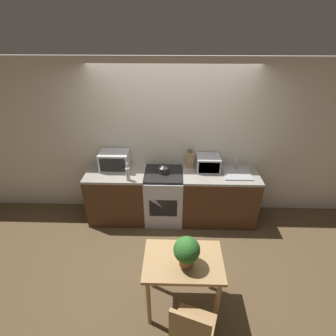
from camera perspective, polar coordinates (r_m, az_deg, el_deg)
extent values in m
plane|color=brown|center=(4.20, 0.63, -16.74)|extent=(16.00, 16.00, 0.00)
cube|color=silver|center=(4.30, 1.00, 5.81)|extent=(10.00, 0.06, 2.60)
cube|color=#4C2D19|center=(4.54, -10.83, -6.02)|extent=(0.94, 0.62, 0.86)
cube|color=#9E998E|center=(4.30, -11.39, -1.14)|extent=(0.94, 0.62, 0.04)
cube|color=#4C2D19|center=(4.50, 10.89, -6.38)|extent=(1.21, 0.62, 0.86)
cube|color=#9E998E|center=(4.25, 11.46, -1.48)|extent=(1.21, 0.62, 0.04)
cube|color=silver|center=(4.44, -0.89, -6.30)|extent=(0.62, 0.62, 0.86)
cube|color=black|center=(4.19, -0.93, -1.32)|extent=(0.59, 0.57, 0.04)
cube|color=black|center=(4.20, -1.06, -8.70)|extent=(0.44, 0.02, 0.32)
cylinder|color=#2D2D2D|center=(4.16, -0.97, -0.44)|extent=(0.16, 0.16, 0.10)
cone|color=#2D2D2D|center=(4.13, -0.98, 0.41)|extent=(0.15, 0.15, 0.05)
sphere|color=black|center=(4.11, -0.98, 0.80)|extent=(0.03, 0.03, 0.03)
cube|color=silver|center=(4.32, -11.55, 1.63)|extent=(0.46, 0.33, 0.30)
cube|color=black|center=(4.19, -11.99, 0.60)|extent=(0.41, 0.01, 0.24)
cylinder|color=silver|center=(3.99, -8.72, -1.36)|extent=(0.06, 0.06, 0.21)
cylinder|color=silver|center=(3.92, -8.88, 0.44)|extent=(0.02, 0.02, 0.08)
cube|color=tan|center=(4.30, 4.74, 1.68)|extent=(0.12, 0.08, 0.26)
cylinder|color=black|center=(4.22, 4.43, 3.66)|extent=(0.01, 0.01, 0.07)
cylinder|color=black|center=(4.22, 4.83, 3.65)|extent=(0.01, 0.01, 0.07)
cylinder|color=black|center=(4.22, 5.23, 3.65)|extent=(0.01, 0.01, 0.07)
cube|color=#ADAFB5|center=(4.27, 8.73, 1.06)|extent=(0.37, 0.32, 0.24)
cube|color=black|center=(4.13, 8.95, 0.04)|extent=(0.33, 0.01, 0.19)
cube|color=#ADAFB5|center=(4.29, 14.77, -1.17)|extent=(0.43, 0.40, 0.02)
cylinder|color=#ADAFB5|center=(4.35, 14.62, 1.13)|extent=(0.03, 0.03, 0.22)
cube|color=tan|center=(3.02, 3.34, -19.58)|extent=(0.86, 0.59, 0.04)
cylinder|color=tan|center=(3.20, -4.26, -27.13)|extent=(0.05, 0.05, 0.73)
cylinder|color=tan|center=(3.23, 10.63, -27.11)|extent=(0.05, 0.05, 0.73)
cylinder|color=tan|center=(3.48, -3.49, -20.66)|extent=(0.05, 0.05, 0.73)
cylinder|color=tan|center=(3.50, 9.55, -20.70)|extent=(0.05, 0.05, 0.73)
cube|color=tan|center=(2.97, 5.54, -31.32)|extent=(0.49, 0.49, 0.04)
cylinder|color=tan|center=(3.27, 2.96, -30.05)|extent=(0.04, 0.04, 0.45)
cylinder|color=tan|center=(3.24, 9.51, -31.47)|extent=(0.04, 0.04, 0.45)
cube|color=tan|center=(2.68, 4.68, -31.96)|extent=(0.36, 0.15, 0.44)
cylinder|color=#9E5B3D|center=(2.94, 3.97, -19.52)|extent=(0.15, 0.15, 0.09)
sphere|color=#2D6B28|center=(2.82, 4.10, -17.33)|extent=(0.28, 0.28, 0.28)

